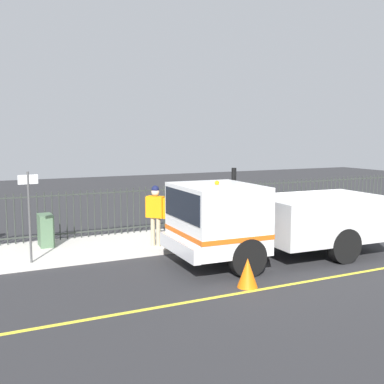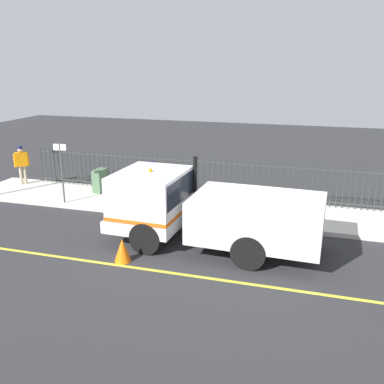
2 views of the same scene
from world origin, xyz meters
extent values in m
plane|color=#2B2B2D|center=(0.00, 0.00, 0.00)|extent=(54.54, 54.54, 0.00)
cube|color=beige|center=(3.03, 0.00, 0.08)|extent=(2.81, 24.79, 0.16)
cube|color=yellow|center=(-2.15, 0.00, 0.00)|extent=(0.12, 22.31, 0.01)
cube|color=white|center=(-0.10, 3.52, 1.33)|extent=(2.49, 2.06, 1.69)
cube|color=black|center=(-0.10, 3.52, 1.70)|extent=(2.30, 2.09, 0.74)
cube|color=silver|center=(-0.23, 0.21, 1.09)|extent=(2.56, 3.77, 1.21)
cube|color=silver|center=(-0.06, 4.58, 0.63)|extent=(2.30, 0.29, 0.36)
cube|color=#DB5914|center=(-0.10, 3.52, 0.95)|extent=(2.52, 2.08, 0.12)
cylinder|color=black|center=(-1.20, 3.26, 0.48)|extent=(0.34, 0.97, 0.96)
cylinder|color=black|center=(0.98, 3.18, 0.48)|extent=(0.34, 0.97, 0.96)
cylinder|color=black|center=(-1.31, 0.25, 0.48)|extent=(0.34, 0.97, 0.96)
cylinder|color=black|center=(0.86, 0.16, 0.48)|extent=(0.34, 0.97, 0.96)
sphere|color=orange|center=(-0.10, 3.52, 2.22)|extent=(0.12, 0.12, 0.12)
cylinder|color=black|center=(0.92, 2.39, 1.49)|extent=(0.14, 0.14, 2.03)
cube|color=orange|center=(2.14, 4.35, 1.34)|extent=(0.53, 0.52, 0.64)
sphere|color=beige|center=(2.14, 4.35, 1.78)|extent=(0.24, 0.24, 0.24)
sphere|color=#14193F|center=(2.14, 4.35, 1.86)|extent=(0.23, 0.23, 0.23)
cylinder|color=tan|center=(2.21, 4.41, 0.59)|extent=(0.13, 0.13, 0.86)
cylinder|color=tan|center=(2.08, 4.29, 0.59)|extent=(0.13, 0.13, 0.86)
cylinder|color=orange|center=(2.35, 4.54, 1.30)|extent=(0.09, 0.09, 0.61)
cylinder|color=orange|center=(1.93, 4.16, 1.30)|extent=(0.09, 0.09, 0.61)
cylinder|color=#2D332D|center=(4.21, -7.43, 0.93)|extent=(0.04, 0.04, 1.54)
cylinder|color=#2D332D|center=(4.21, -7.21, 0.93)|extent=(0.04, 0.04, 1.54)
cylinder|color=#2D332D|center=(4.21, -6.99, 0.93)|extent=(0.04, 0.04, 1.54)
cylinder|color=#2D332D|center=(4.21, -6.77, 0.93)|extent=(0.04, 0.04, 1.54)
cylinder|color=#2D332D|center=(4.21, -6.54, 0.93)|extent=(0.04, 0.04, 1.54)
cylinder|color=#2D332D|center=(4.21, -6.32, 0.93)|extent=(0.04, 0.04, 1.54)
cylinder|color=#2D332D|center=(4.21, -6.10, 0.93)|extent=(0.04, 0.04, 1.54)
cylinder|color=#2D332D|center=(4.21, -5.88, 0.93)|extent=(0.04, 0.04, 1.54)
cylinder|color=#2D332D|center=(4.21, -5.66, 0.93)|extent=(0.04, 0.04, 1.54)
cylinder|color=#2D332D|center=(4.21, -5.43, 0.93)|extent=(0.04, 0.04, 1.54)
cylinder|color=#2D332D|center=(4.21, -5.21, 0.93)|extent=(0.04, 0.04, 1.54)
cylinder|color=#2D332D|center=(4.21, -4.99, 0.93)|extent=(0.04, 0.04, 1.54)
cylinder|color=#2D332D|center=(4.21, -4.77, 0.93)|extent=(0.04, 0.04, 1.54)
cylinder|color=#2D332D|center=(4.21, -4.55, 0.93)|extent=(0.04, 0.04, 1.54)
cylinder|color=#2D332D|center=(4.21, -4.33, 0.93)|extent=(0.04, 0.04, 1.54)
cylinder|color=#2D332D|center=(4.21, -4.10, 0.93)|extent=(0.04, 0.04, 1.54)
cylinder|color=#2D332D|center=(4.21, -3.88, 0.93)|extent=(0.04, 0.04, 1.54)
cylinder|color=#2D332D|center=(4.21, -3.66, 0.93)|extent=(0.04, 0.04, 1.54)
cylinder|color=#2D332D|center=(4.21, -3.44, 0.93)|extent=(0.04, 0.04, 1.54)
cylinder|color=#2D332D|center=(4.21, -3.22, 0.93)|extent=(0.04, 0.04, 1.54)
cylinder|color=#2D332D|center=(4.21, -2.99, 0.93)|extent=(0.04, 0.04, 1.54)
cylinder|color=#2D332D|center=(4.21, -2.77, 0.93)|extent=(0.04, 0.04, 1.54)
cylinder|color=#2D332D|center=(4.21, -2.55, 0.93)|extent=(0.04, 0.04, 1.54)
cylinder|color=#2D332D|center=(4.21, -2.33, 0.93)|extent=(0.04, 0.04, 1.54)
cylinder|color=#2D332D|center=(4.21, -2.11, 0.93)|extent=(0.04, 0.04, 1.54)
cylinder|color=#2D332D|center=(4.21, -1.89, 0.93)|extent=(0.04, 0.04, 1.54)
cylinder|color=#2D332D|center=(4.21, -1.66, 0.93)|extent=(0.04, 0.04, 1.54)
cylinder|color=#2D332D|center=(4.21, -1.44, 0.93)|extent=(0.04, 0.04, 1.54)
cylinder|color=#2D332D|center=(4.21, -1.22, 0.93)|extent=(0.04, 0.04, 1.54)
cylinder|color=#2D332D|center=(4.21, -1.00, 0.93)|extent=(0.04, 0.04, 1.54)
cylinder|color=#2D332D|center=(4.21, -0.78, 0.93)|extent=(0.04, 0.04, 1.54)
cylinder|color=#2D332D|center=(4.21, -0.55, 0.93)|extent=(0.04, 0.04, 1.54)
cylinder|color=#2D332D|center=(4.21, -0.33, 0.93)|extent=(0.04, 0.04, 1.54)
cylinder|color=#2D332D|center=(4.21, -0.11, 0.93)|extent=(0.04, 0.04, 1.54)
cylinder|color=#2D332D|center=(4.21, 0.11, 0.93)|extent=(0.04, 0.04, 1.54)
cylinder|color=#2D332D|center=(4.21, 0.33, 0.93)|extent=(0.04, 0.04, 1.54)
cylinder|color=#2D332D|center=(4.21, 0.55, 0.93)|extent=(0.04, 0.04, 1.54)
cylinder|color=#2D332D|center=(4.21, 0.78, 0.93)|extent=(0.04, 0.04, 1.54)
cylinder|color=#2D332D|center=(4.21, 1.00, 0.93)|extent=(0.04, 0.04, 1.54)
cylinder|color=#2D332D|center=(4.21, 1.22, 0.93)|extent=(0.04, 0.04, 1.54)
cylinder|color=#2D332D|center=(4.21, 1.44, 0.93)|extent=(0.04, 0.04, 1.54)
cylinder|color=#2D332D|center=(4.21, 1.66, 0.93)|extent=(0.04, 0.04, 1.54)
cylinder|color=#2D332D|center=(4.21, 1.89, 0.93)|extent=(0.04, 0.04, 1.54)
cylinder|color=#2D332D|center=(4.21, 2.11, 0.93)|extent=(0.04, 0.04, 1.54)
cylinder|color=#2D332D|center=(4.21, 2.33, 0.93)|extent=(0.04, 0.04, 1.54)
cylinder|color=#2D332D|center=(4.21, 2.55, 0.93)|extent=(0.04, 0.04, 1.54)
cylinder|color=#2D332D|center=(4.21, 2.77, 0.93)|extent=(0.04, 0.04, 1.54)
cylinder|color=#2D332D|center=(4.21, 2.99, 0.93)|extent=(0.04, 0.04, 1.54)
cylinder|color=#2D332D|center=(4.21, 3.22, 0.93)|extent=(0.04, 0.04, 1.54)
cylinder|color=#2D332D|center=(4.21, 3.44, 0.93)|extent=(0.04, 0.04, 1.54)
cylinder|color=#2D332D|center=(4.21, 3.66, 0.93)|extent=(0.04, 0.04, 1.54)
cylinder|color=#2D332D|center=(4.21, 3.88, 0.93)|extent=(0.04, 0.04, 1.54)
cylinder|color=#2D332D|center=(4.21, 4.10, 0.93)|extent=(0.04, 0.04, 1.54)
cylinder|color=#2D332D|center=(4.21, 4.33, 0.93)|extent=(0.04, 0.04, 1.54)
cylinder|color=#2D332D|center=(4.21, 4.55, 0.93)|extent=(0.04, 0.04, 1.54)
cylinder|color=#2D332D|center=(4.21, 4.77, 0.93)|extent=(0.04, 0.04, 1.54)
cylinder|color=#2D332D|center=(4.21, 4.99, 0.93)|extent=(0.04, 0.04, 1.54)
cylinder|color=#2D332D|center=(4.21, 5.21, 0.93)|extent=(0.04, 0.04, 1.54)
cylinder|color=#2D332D|center=(4.21, 5.43, 0.93)|extent=(0.04, 0.04, 1.54)
cylinder|color=#2D332D|center=(4.21, 5.66, 0.93)|extent=(0.04, 0.04, 1.54)
cylinder|color=#2D332D|center=(4.21, 5.88, 0.93)|extent=(0.04, 0.04, 1.54)
cylinder|color=#2D332D|center=(4.21, 6.10, 0.93)|extent=(0.04, 0.04, 1.54)
cylinder|color=#2D332D|center=(4.21, 6.32, 0.93)|extent=(0.04, 0.04, 1.54)
cylinder|color=#2D332D|center=(4.21, 6.54, 0.93)|extent=(0.04, 0.04, 1.54)
cylinder|color=#2D332D|center=(4.21, 6.77, 0.93)|extent=(0.04, 0.04, 1.54)
cylinder|color=#2D332D|center=(4.21, 6.99, 0.93)|extent=(0.04, 0.04, 1.54)
cylinder|color=#2D332D|center=(4.21, 7.21, 0.93)|extent=(0.04, 0.04, 1.54)
cylinder|color=#2D332D|center=(4.21, 7.43, 0.93)|extent=(0.04, 0.04, 1.54)
cylinder|color=#2D332D|center=(4.21, 7.65, 0.93)|extent=(0.04, 0.04, 1.54)
cylinder|color=#2D332D|center=(4.21, 7.87, 0.93)|extent=(0.04, 0.04, 1.54)
cylinder|color=#2D332D|center=(4.21, 8.10, 0.93)|extent=(0.04, 0.04, 1.54)
cylinder|color=#2D332D|center=(4.21, 8.32, 0.93)|extent=(0.04, 0.04, 1.54)
cube|color=#2D332D|center=(4.21, 0.00, 1.57)|extent=(0.04, 21.07, 0.04)
cube|color=#2D332D|center=(4.21, 0.00, 0.34)|extent=(0.04, 21.07, 0.04)
cube|color=#4C6B4C|center=(3.58, 7.29, 0.63)|extent=(0.72, 0.40, 0.95)
cone|color=orange|center=(-1.88, 3.69, 0.34)|extent=(0.47, 0.47, 0.67)
cylinder|color=#4C4C4C|center=(1.85, 7.93, 1.34)|extent=(0.06, 0.06, 2.37)
cube|color=white|center=(1.85, 7.93, 2.33)|extent=(0.09, 0.50, 0.24)
camera|label=1|loc=(-10.53, 9.31, 3.45)|focal=43.44mm
camera|label=2|loc=(-11.80, -1.31, 5.36)|focal=40.04mm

